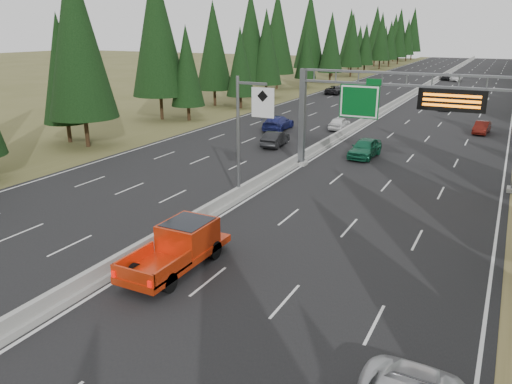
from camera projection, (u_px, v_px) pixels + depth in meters
road at (406, 100)px, 79.58m from camera, size 32.00×260.00×0.08m
shoulder_left at (302, 93)px, 87.28m from camera, size 3.60×260.00×0.06m
median_barrier at (406, 97)px, 79.46m from camera, size 0.70×260.00×0.85m
sign_gantry at (413, 110)px, 35.93m from camera, size 16.75×0.98×7.80m
hov_sign_pole at (246, 131)px, 31.31m from camera, size 2.80×0.50×8.00m
tree_row_left at (255, 39)px, 78.03m from camera, size 12.06×242.77×18.64m
red_pickup at (182, 243)px, 23.54m from camera, size 2.25×6.29×2.05m
car_ahead_green at (365, 148)px, 43.61m from camera, size 2.19×4.95×1.66m
car_ahead_dkred at (482, 128)px, 53.48m from camera, size 1.69×4.06×1.30m
car_ahead_dkgrey at (445, 105)px, 69.27m from camera, size 2.28×4.66×1.30m
car_ahead_white at (456, 78)px, 107.04m from camera, size 2.50×4.98×1.35m
car_ahead_far at (446, 76)px, 109.19m from camera, size 2.05×4.61×1.54m
car_onc_near at (275, 139)px, 47.78m from camera, size 1.95×4.52×1.45m
car_onc_blue at (278, 123)px, 55.37m from camera, size 2.64×5.67×1.60m
car_onc_white at (339, 123)px, 55.65m from camera, size 1.78×4.19×1.41m
car_onc_far at (335, 90)px, 85.89m from camera, size 2.46×5.16×1.42m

